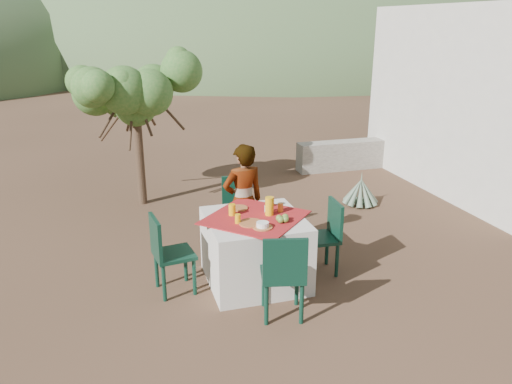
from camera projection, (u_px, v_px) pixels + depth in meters
ground at (220, 268)px, 5.83m from camera, size 160.00×160.00×0.00m
table at (255, 249)px, 5.44m from camera, size 1.30×1.30×0.76m
chair_far at (238, 206)px, 6.44m from camera, size 0.43×0.43×0.85m
chair_near at (284, 273)px, 4.69m from camera, size 0.49×0.49×0.89m
chair_left at (167, 251)px, 5.17m from camera, size 0.45×0.45×0.86m
chair_right at (326, 233)px, 5.62m from camera, size 0.41×0.41×0.85m
person at (243, 202)px, 5.94m from camera, size 0.56×0.42×1.41m
shrub_tree at (139, 99)px, 7.47m from camera, size 1.76×1.73×2.07m
agave at (361, 192)px, 7.82m from camera, size 0.56×0.56×0.60m
stone_wall at (361, 154)px, 9.79m from camera, size 2.60×0.35×0.55m
hill_near_right at (267, 56)px, 41.72m from camera, size 48.00×48.00×20.00m
hill_far_center at (74, 49)px, 51.96m from camera, size 60.00×60.00×24.00m
hill_far_right at (377, 48)px, 55.07m from camera, size 36.00×36.00×14.00m
plate_far at (239, 208)px, 5.55m from camera, size 0.20×0.20×0.01m
plate_near at (251, 223)px, 5.13m from camera, size 0.26×0.26×0.01m
glass_far at (232, 210)px, 5.34m from camera, size 0.08×0.08×0.12m
glass_near at (238, 219)px, 5.13m from camera, size 0.06×0.06×0.10m
juice_pitcher at (269, 206)px, 5.34m from camera, size 0.09×0.09×0.20m
bowl_plate at (263, 227)px, 5.03m from camera, size 0.21×0.21×0.01m
white_bowl at (263, 224)px, 5.02m from camera, size 0.13×0.13×0.05m
jar_left at (281, 207)px, 5.45m from camera, size 0.06×0.06×0.10m
jar_right at (271, 201)px, 5.62m from camera, size 0.07×0.07×0.11m
napkin_holder at (268, 209)px, 5.43m from camera, size 0.07×0.05×0.08m
fruit_cluster at (283, 219)px, 5.17m from camera, size 0.14×0.13×0.07m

